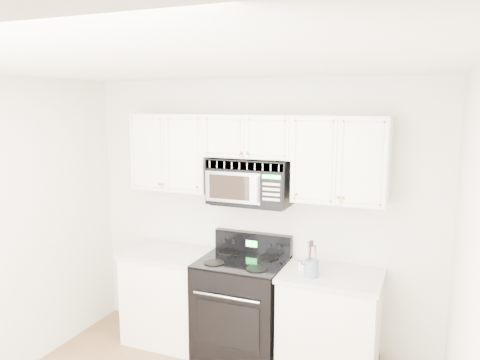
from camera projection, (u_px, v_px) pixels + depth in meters
The scene contains 9 objects.
room at pixel (162, 275), 2.96m from camera, with size 3.51×3.51×2.61m.
base_cabinet_left at pixel (172, 298), 4.71m from camera, with size 0.86×0.65×0.92m.
base_cabinet_right at pixel (330, 327), 4.12m from camera, with size 0.86×0.65×0.92m.
range at pixel (242, 306), 4.40m from camera, with size 0.78×0.71×1.13m.
upper_cabinets at pixel (252, 151), 4.30m from camera, with size 2.44×0.37×0.75m.
microwave at pixel (251, 181), 4.32m from camera, with size 0.76×0.43×0.42m.
utensil_crock at pixel (312, 267), 3.95m from camera, with size 0.12×0.12×0.32m.
shaker_salt at pixel (303, 268), 4.04m from camera, with size 0.04×0.04×0.09m.
shaker_pepper at pixel (300, 265), 4.09m from camera, with size 0.04×0.04×0.10m.
Camera 1 is at (1.52, -2.43, 2.38)m, focal length 35.00 mm.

